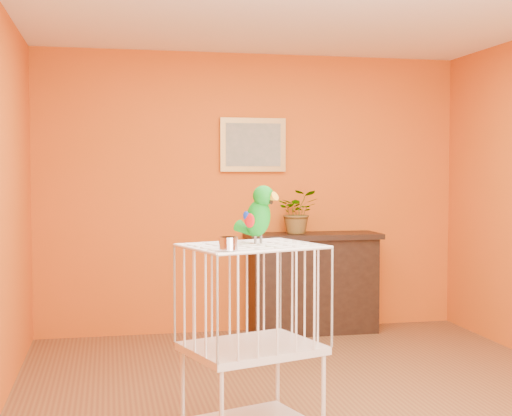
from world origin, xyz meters
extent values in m
plane|color=brown|center=(0.00, 0.00, 0.00)|extent=(4.50, 4.50, 0.00)
plane|color=#CE5313|center=(0.00, 2.25, 1.30)|extent=(4.00, 0.00, 4.00)
cube|color=black|center=(0.53, 2.03, 0.44)|extent=(1.17, 0.39, 0.88)
cube|color=black|center=(0.53, 2.03, 0.90)|extent=(1.25, 0.45, 0.05)
cube|color=black|center=(0.53, 1.86, 0.44)|extent=(0.82, 0.02, 0.44)
cube|color=#4C2A15|center=(0.29, 1.99, 0.34)|extent=(0.05, 0.18, 0.27)
cube|color=#2B4623|center=(0.36, 1.99, 0.34)|extent=(0.05, 0.18, 0.27)
cube|color=#4C2A15|center=(0.45, 1.99, 0.34)|extent=(0.05, 0.18, 0.27)
cube|color=#2B4623|center=(0.55, 1.99, 0.34)|extent=(0.05, 0.18, 0.27)
cube|color=#4C2A15|center=(0.65, 1.99, 0.34)|extent=(0.05, 0.18, 0.27)
imported|color=#26722D|center=(0.38, 2.05, 1.09)|extent=(0.44, 0.47, 0.32)
cube|color=#AB7F3D|center=(0.00, 2.22, 1.75)|extent=(0.62, 0.03, 0.50)
cube|color=gray|center=(0.00, 2.21, 1.75)|extent=(0.52, 0.01, 0.40)
cube|color=silver|center=(-0.55, -0.44, 0.51)|extent=(0.84, 0.74, 0.04)
cube|color=silver|center=(-0.55, -0.44, 1.09)|extent=(0.84, 0.74, 0.01)
cylinder|color=silver|center=(-0.17, -0.57, 0.24)|extent=(0.03, 0.03, 0.49)
cylinder|color=silver|center=(-0.93, -0.30, 0.24)|extent=(0.03, 0.03, 0.49)
cylinder|color=silver|center=(-0.32, -0.11, 0.24)|extent=(0.03, 0.03, 0.49)
cylinder|color=silver|center=(-0.73, -0.70, 1.13)|extent=(0.10, 0.10, 0.07)
cylinder|color=#59544C|center=(-0.52, -0.37, 1.11)|extent=(0.01, 0.01, 0.05)
cylinder|color=#59544C|center=(-0.48, -0.34, 1.11)|extent=(0.01, 0.01, 0.05)
ellipsoid|color=#098315|center=(-0.50, -0.35, 1.24)|extent=(0.22, 0.22, 0.24)
ellipsoid|color=#098315|center=(-0.47, -0.38, 1.37)|extent=(0.17, 0.17, 0.12)
cone|color=orange|center=(-0.43, -0.43, 1.35)|extent=(0.09, 0.10, 0.08)
cone|color=black|center=(-0.44, -0.41, 1.33)|extent=(0.04, 0.04, 0.03)
sphere|color=black|center=(-0.49, -0.43, 1.38)|extent=(0.02, 0.02, 0.02)
sphere|color=black|center=(-0.43, -0.37, 1.38)|extent=(0.02, 0.02, 0.02)
ellipsoid|color=#A50C0C|center=(-0.55, -0.39, 1.23)|extent=(0.07, 0.07, 0.08)
ellipsoid|color=navy|center=(-0.45, -0.30, 1.23)|extent=(0.07, 0.07, 0.08)
cone|color=#098315|center=(-0.55, -0.29, 1.16)|extent=(0.17, 0.18, 0.13)
camera|label=1|loc=(-1.33, -4.31, 1.51)|focal=50.00mm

